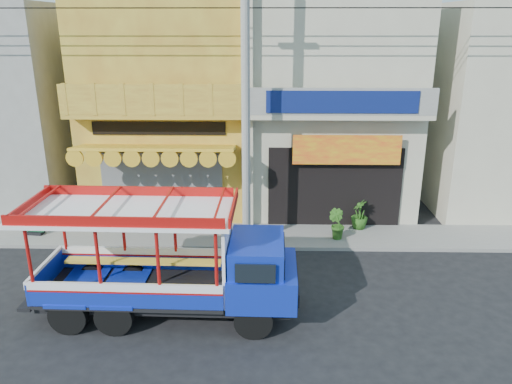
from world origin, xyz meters
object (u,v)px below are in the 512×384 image
Objects in this scene: potted_plant_b at (336,224)px; potted_plant_c at (360,214)px; songthaew_truck at (184,262)px; green_sign at (34,223)px; utility_pole at (251,90)px.

potted_plant_c is (0.91, 0.87, 0.02)m from potted_plant_b.
songthaew_truck is 7.51m from green_sign.
green_sign is 10.13m from potted_plant_b.
songthaew_truck reaches higher than potted_plant_c.
potted_plant_b is (4.30, 4.52, -0.84)m from songthaew_truck.
songthaew_truck is 7.54m from potted_plant_c.
potted_plant_c is (11.04, 0.74, 0.11)m from green_sign.
songthaew_truck is 6.53× the size of potted_plant_b.
green_sign is 11.06m from potted_plant_c.
utility_pole is 4.31× the size of songthaew_truck.
utility_pole reaches higher than songthaew_truck.
green_sign is at bearing 175.41° from utility_pole.
utility_pole is 27.21× the size of potted_plant_c.
songthaew_truck is at bearing -38.55° from green_sign.
songthaew_truck is (-1.49, -4.06, -3.58)m from utility_pole.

